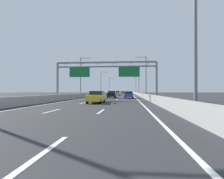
# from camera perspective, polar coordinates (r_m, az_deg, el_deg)

# --- Properties ---
(ground_plane) EXTENTS (260.00, 260.00, 0.00)m
(ground_plane) POSITION_cam_1_polar(r_m,az_deg,el_deg) (100.85, 3.04, -1.35)
(ground_plane) COLOR #2D2D30
(lane_dash_left_1) EXTENTS (0.16, 3.00, 0.01)m
(lane_dash_left_1) POSITION_cam_1_polar(r_m,az_deg,el_deg) (14.47, -17.69, -6.22)
(lane_dash_left_1) COLOR white
(lane_dash_left_1) RESTS_ON ground_plane
(lane_dash_left_2) EXTENTS (0.16, 3.00, 0.01)m
(lane_dash_left_2) POSITION_cam_1_polar(r_m,az_deg,el_deg) (23.00, -8.91, -4.11)
(lane_dash_left_2) COLOR white
(lane_dash_left_2) RESTS_ON ground_plane
(lane_dash_left_3) EXTENTS (0.16, 3.00, 0.01)m
(lane_dash_left_3) POSITION_cam_1_polar(r_m,az_deg,el_deg) (31.80, -4.95, -3.12)
(lane_dash_left_3) COLOR white
(lane_dash_left_3) RESTS_ON ground_plane
(lane_dash_left_4) EXTENTS (0.16, 3.00, 0.01)m
(lane_dash_left_4) POSITION_cam_1_polar(r_m,az_deg,el_deg) (40.68, -2.72, -2.56)
(lane_dash_left_4) COLOR white
(lane_dash_left_4) RESTS_ON ground_plane
(lane_dash_left_5) EXTENTS (0.16, 3.00, 0.01)m
(lane_dash_left_5) POSITION_cam_1_polar(r_m,az_deg,el_deg) (49.61, -1.28, -2.19)
(lane_dash_left_5) COLOR white
(lane_dash_left_5) RESTS_ON ground_plane
(lane_dash_left_6) EXTENTS (0.16, 3.00, 0.01)m
(lane_dash_left_6) POSITION_cam_1_polar(r_m,az_deg,el_deg) (58.55, -0.29, -1.94)
(lane_dash_left_6) COLOR white
(lane_dash_left_6) RESTS_ON ground_plane
(lane_dash_left_7) EXTENTS (0.16, 3.00, 0.01)m
(lane_dash_left_7) POSITION_cam_1_polar(r_m,az_deg,el_deg) (67.52, 0.44, -1.75)
(lane_dash_left_7) COLOR white
(lane_dash_left_7) RESTS_ON ground_plane
(lane_dash_left_8) EXTENTS (0.16, 3.00, 0.01)m
(lane_dash_left_8) POSITION_cam_1_polar(r_m,az_deg,el_deg) (76.49, 1.00, -1.61)
(lane_dash_left_8) COLOR white
(lane_dash_left_8) RESTS_ON ground_plane
(lane_dash_left_9) EXTENTS (0.16, 3.00, 0.01)m
(lane_dash_left_9) POSITION_cam_1_polar(r_m,az_deg,el_deg) (85.46, 1.44, -1.49)
(lane_dash_left_9) COLOR white
(lane_dash_left_9) RESTS_ON ground_plane
(lane_dash_left_10) EXTENTS (0.16, 3.00, 0.01)m
(lane_dash_left_10) POSITION_cam_1_polar(r_m,az_deg,el_deg) (94.44, 1.80, -1.40)
(lane_dash_left_10) COLOR white
(lane_dash_left_10) RESTS_ON ground_plane
(lane_dash_left_11) EXTENTS (0.16, 3.00, 0.01)m
(lane_dash_left_11) POSITION_cam_1_polar(r_m,az_deg,el_deg) (103.43, 2.09, -1.32)
(lane_dash_left_11) COLOR white
(lane_dash_left_11) RESTS_ON ground_plane
(lane_dash_left_12) EXTENTS (0.16, 3.00, 0.01)m
(lane_dash_left_12) POSITION_cam_1_polar(r_m,az_deg,el_deg) (112.42, 2.34, -1.26)
(lane_dash_left_12) COLOR white
(lane_dash_left_12) RESTS_ON ground_plane
(lane_dash_left_13) EXTENTS (0.16, 3.00, 0.01)m
(lane_dash_left_13) POSITION_cam_1_polar(r_m,az_deg,el_deg) (121.41, 2.55, -1.21)
(lane_dash_left_13) COLOR white
(lane_dash_left_13) RESTS_ON ground_plane
(lane_dash_left_14) EXTENTS (0.16, 3.00, 0.01)m
(lane_dash_left_14) POSITION_cam_1_polar(r_m,az_deg,el_deg) (130.40, 2.74, -1.16)
(lane_dash_left_14) COLOR white
(lane_dash_left_14) RESTS_ON ground_plane
(lane_dash_left_15) EXTENTS (0.16, 3.00, 0.01)m
(lane_dash_left_15) POSITION_cam_1_polar(r_m,az_deg,el_deg) (139.39, 2.90, -1.12)
(lane_dash_left_15) COLOR white
(lane_dash_left_15) RESTS_ON ground_plane
(lane_dash_left_16) EXTENTS (0.16, 3.00, 0.01)m
(lane_dash_left_16) POSITION_cam_1_polar(r_m,az_deg,el_deg) (148.38, 3.03, -1.08)
(lane_dash_left_16) COLOR white
(lane_dash_left_16) RESTS_ON ground_plane
(lane_dash_left_17) EXTENTS (0.16, 3.00, 0.01)m
(lane_dash_left_17) POSITION_cam_1_polar(r_m,az_deg,el_deg) (157.37, 3.16, -1.05)
(lane_dash_left_17) COLOR white
(lane_dash_left_17) RESTS_ON ground_plane
(lane_dash_right_0) EXTENTS (0.16, 3.00, 0.01)m
(lane_dash_right_0) POSITION_cam_1_polar(r_m,az_deg,el_deg) (4.93, -19.91, -17.51)
(lane_dash_right_0) COLOR white
(lane_dash_right_0) RESTS_ON ground_plane
(lane_dash_right_1) EXTENTS (0.16, 3.00, 0.01)m
(lane_dash_right_1) POSITION_cam_1_polar(r_m,az_deg,el_deg) (13.49, -3.36, -6.66)
(lane_dash_right_1) COLOR white
(lane_dash_right_1) RESTS_ON ground_plane
(lane_dash_right_2) EXTENTS (0.16, 3.00, 0.01)m
(lane_dash_right_2) POSITION_cam_1_polar(r_m,az_deg,el_deg) (22.40, 0.08, -4.22)
(lane_dash_right_2) COLOR white
(lane_dash_right_2) RESTS_ON ground_plane
(lane_dash_right_3) EXTENTS (0.16, 3.00, 0.01)m
(lane_dash_right_3) POSITION_cam_1_polar(r_m,az_deg,el_deg) (31.36, 1.55, -3.16)
(lane_dash_right_3) COLOR white
(lane_dash_right_3) RESTS_ON ground_plane
(lane_dash_right_4) EXTENTS (0.16, 3.00, 0.01)m
(lane_dash_right_4) POSITION_cam_1_polar(r_m,az_deg,el_deg) (40.34, 2.36, -2.57)
(lane_dash_right_4) COLOR white
(lane_dash_right_4) RESTS_ON ground_plane
(lane_dash_right_5) EXTENTS (0.16, 3.00, 0.01)m
(lane_dash_right_5) POSITION_cam_1_polar(r_m,az_deg,el_deg) (49.33, 2.88, -2.20)
(lane_dash_right_5) COLOR white
(lane_dash_right_5) RESTS_ON ground_plane
(lane_dash_right_6) EXTENTS (0.16, 3.00, 0.01)m
(lane_dash_right_6) POSITION_cam_1_polar(r_m,az_deg,el_deg) (58.32, 3.24, -1.94)
(lane_dash_right_6) COLOR white
(lane_dash_right_6) RESTS_ON ground_plane
(lane_dash_right_7) EXTENTS (0.16, 3.00, 0.01)m
(lane_dash_right_7) POSITION_cam_1_polar(r_m,az_deg,el_deg) (67.31, 3.50, -1.75)
(lane_dash_right_7) COLOR white
(lane_dash_right_7) RESTS_ON ground_plane
(lane_dash_right_8) EXTENTS (0.16, 3.00, 0.01)m
(lane_dash_right_8) POSITION_cam_1_polar(r_m,az_deg,el_deg) (76.31, 3.70, -1.61)
(lane_dash_right_8) COLOR white
(lane_dash_right_8) RESTS_ON ground_plane
(lane_dash_right_9) EXTENTS (0.16, 3.00, 0.01)m
(lane_dash_right_9) POSITION_cam_1_polar(r_m,az_deg,el_deg) (85.30, 3.86, -1.49)
(lane_dash_right_9) COLOR white
(lane_dash_right_9) RESTS_ON ground_plane
(lane_dash_right_10) EXTENTS (0.16, 3.00, 0.01)m
(lane_dash_right_10) POSITION_cam_1_polar(r_m,az_deg,el_deg) (94.30, 3.98, -1.40)
(lane_dash_right_10) COLOR white
(lane_dash_right_10) RESTS_ON ground_plane
(lane_dash_right_11) EXTENTS (0.16, 3.00, 0.01)m
(lane_dash_right_11) POSITION_cam_1_polar(r_m,az_deg,el_deg) (103.30, 4.09, -1.32)
(lane_dash_right_11) COLOR white
(lane_dash_right_11) RESTS_ON ground_plane
(lane_dash_right_12) EXTENTS (0.16, 3.00, 0.01)m
(lane_dash_right_12) POSITION_cam_1_polar(r_m,az_deg,el_deg) (112.29, 4.18, -1.26)
(lane_dash_right_12) COLOR white
(lane_dash_right_12) RESTS_ON ground_plane
(lane_dash_right_13) EXTENTS (0.16, 3.00, 0.01)m
(lane_dash_right_13) POSITION_cam_1_polar(r_m,az_deg,el_deg) (121.29, 4.25, -1.21)
(lane_dash_right_13) COLOR white
(lane_dash_right_13) RESTS_ON ground_plane
(lane_dash_right_14) EXTENTS (0.16, 3.00, 0.01)m
(lane_dash_right_14) POSITION_cam_1_polar(r_m,az_deg,el_deg) (130.29, 4.32, -1.16)
(lane_dash_right_14) COLOR white
(lane_dash_right_14) RESTS_ON ground_plane
(lane_dash_right_15) EXTENTS (0.16, 3.00, 0.01)m
(lane_dash_right_15) POSITION_cam_1_polar(r_m,az_deg,el_deg) (139.29, 4.38, -1.12)
(lane_dash_right_15) COLOR white
(lane_dash_right_15) RESTS_ON ground_plane
(lane_dash_right_16) EXTENTS (0.16, 3.00, 0.01)m
(lane_dash_right_16) POSITION_cam_1_polar(r_m,az_deg,el_deg) (148.29, 4.43, -1.08)
(lane_dash_right_16) COLOR white
(lane_dash_right_16) RESTS_ON ground_plane
(lane_dash_right_17) EXTENTS (0.16, 3.00, 0.01)m
(lane_dash_right_17) POSITION_cam_1_polar(r_m,az_deg,el_deg) (157.29, 4.47, -1.05)
(lane_dash_right_17) COLOR white
(lane_dash_right_17) RESTS_ON ground_plane
(edge_line_left) EXTENTS (0.16, 176.00, 0.01)m
(edge_line_left) POSITION_cam_1_polar(r_m,az_deg,el_deg) (89.24, -0.62, -1.45)
(edge_line_left) COLOR white
(edge_line_left) RESTS_ON ground_plane
(edge_line_right) EXTENTS (0.16, 176.00, 0.01)m
(edge_line_right) POSITION_cam_1_polar(r_m,az_deg,el_deg) (88.79, 6.14, -1.45)
(edge_line_right) COLOR white
(edge_line_right) RESTS_ON ground_plane
(barrier_left) EXTENTS (0.45, 220.00, 0.95)m
(barrier_left) POSITION_cam_1_polar(r_m,az_deg,el_deg) (111.29, -0.32, -1.03)
(barrier_left) COLOR #9E9E99
(barrier_left) RESTS_ON ground_plane
(barrier_right) EXTENTS (0.45, 220.00, 0.95)m
(barrier_right) POSITION_cam_1_polar(r_m,az_deg,el_deg) (110.82, 6.80, -1.02)
(barrier_right) COLOR #9E9E99
(barrier_right) RESTS_ON ground_plane
(sign_gantry) EXTENTS (16.70, 0.36, 6.36)m
(sign_gantry) POSITION_cam_1_polar(r_m,az_deg,el_deg) (31.03, -2.00, 5.73)
(sign_gantry) COLOR gray
(sign_gantry) RESTS_ON ground_plane
(streetlamp_right_near) EXTENTS (2.58, 0.28, 9.50)m
(streetlamp_right_near) POSITION_cam_1_polar(r_m,az_deg,el_deg) (12.67, 22.89, 17.69)
(streetlamp_right_near) COLOR slate
(streetlamp_right_near) RESTS_ON ground_plane
(streetlamp_left_mid) EXTENTS (2.58, 0.28, 9.50)m
(streetlamp_left_mid) POSITION_cam_1_polar(r_m,az_deg,el_deg) (45.49, -9.18, 4.46)
(streetlamp_left_mid) COLOR slate
(streetlamp_left_mid) RESTS_ON ground_plane
(streetlamp_right_mid) EXTENTS (2.58, 0.28, 9.50)m
(streetlamp_right_mid) POSITION_cam_1_polar(r_m,az_deg,el_deg) (44.23, 9.97, 4.61)
(streetlamp_right_mid) COLOR slate
(streetlamp_right_mid) RESTS_ON ground_plane
(streetlamp_left_far) EXTENTS (2.58, 0.28, 9.50)m
(streetlamp_left_far) POSITION_cam_1_polar(r_m,az_deg,el_deg) (77.27, -3.19, 2.41)
(streetlamp_left_far) COLOR slate
(streetlamp_left_far) RESTS_ON ground_plane
(streetlamp_right_far) EXTENTS (2.58, 0.28, 9.50)m
(streetlamp_right_far) POSITION_cam_1_polar(r_m,az_deg,el_deg) (76.53, 7.94, 2.44)
(streetlamp_right_far) COLOR slate
(streetlamp_right_far) RESTS_ON ground_plane
(streetlamp_left_distant) EXTENTS (2.58, 0.28, 9.50)m
(streetlamp_left_distant) POSITION_cam_1_polar(r_m,az_deg,el_deg) (109.43, -0.71, 1.54)
(streetlamp_left_distant) COLOR slate
(streetlamp_left_distant) RESTS_ON ground_plane
(streetlamp_right_distant) EXTENTS (2.58, 0.28, 9.50)m
(streetlamp_right_distant) POSITION_cam_1_polar(r_m,az_deg,el_deg) (108.91, 7.13, 1.56)
(streetlamp_right_distant) COLOR slate
(streetlamp_right_distant) RESTS_ON ground_plane
(red_car) EXTENTS (1.72, 4.67, 1.45)m
(red_car) POSITION_cam_1_polar(r_m,az_deg,el_deg) (125.37, 3.46, -0.85)
(red_car) COLOR red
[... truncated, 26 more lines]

